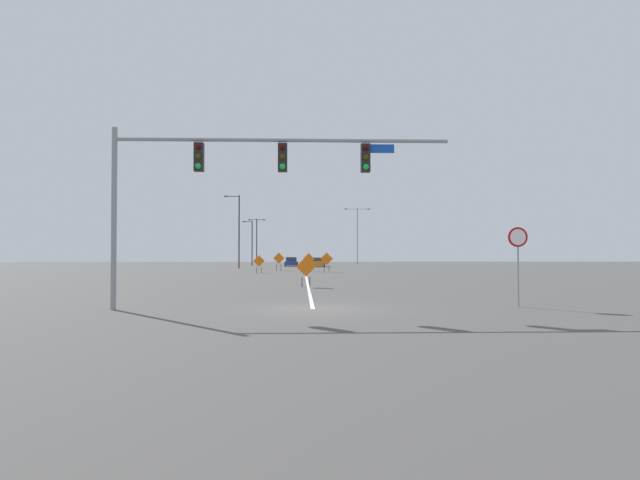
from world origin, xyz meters
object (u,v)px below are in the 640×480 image
street_lamp_mid_right (257,238)px  construction_sign_median_far (306,268)px  street_lamp_far_left (357,231)px  construction_sign_left_lane (309,260)px  construction_sign_right_lane (279,259)px  construction_sign_median_near (327,260)px  traffic_signal_assembly (237,170)px  car_blue_far (291,262)px  street_lamp_near_right (238,228)px  street_lamp_mid_left (251,241)px  construction_sign_left_shoulder (259,262)px  stop_sign (518,251)px  car_orange_mid (318,262)px

street_lamp_mid_right → construction_sign_median_far: 64.42m
street_lamp_far_left → construction_sign_left_lane: 38.77m
construction_sign_right_lane → construction_sign_median_near: bearing=-40.7°
traffic_signal_assembly → car_blue_far: 63.87m
street_lamp_near_right → construction_sign_median_near: (10.89, -13.61, -3.89)m
street_lamp_mid_left → street_lamp_mid_right: (0.19, 8.29, 0.71)m
street_lamp_mid_left → street_lamp_mid_right: street_lamp_mid_right is taller
street_lamp_near_right → construction_sign_right_lane: 11.39m
street_lamp_near_right → construction_sign_median_far: bearing=-77.7°
street_lamp_mid_left → street_lamp_near_right: size_ratio=0.75×
construction_sign_left_shoulder → construction_sign_median_near: (6.92, 3.00, 0.19)m
stop_sign → construction_sign_median_near: 38.20m
construction_sign_median_near → street_lamp_mid_right: bearing=105.2°
construction_sign_median_near → street_lamp_mid_left: bearing=109.4°
construction_sign_left_shoulder → car_orange_mid: construction_sign_left_shoulder is taller
car_blue_far → street_lamp_near_right: bearing=-119.5°
car_blue_far → car_orange_mid: 5.27m
car_orange_mid → stop_sign: bearing=-84.5°
stop_sign → traffic_signal_assembly: bearing=-177.3°
street_lamp_mid_right → construction_sign_left_lane: street_lamp_mid_right is taller
construction_sign_median_far → car_blue_far: (-1.78, 50.79, -0.49)m
stop_sign → construction_sign_left_lane: size_ratio=1.50×
street_lamp_mid_left → construction_sign_left_shoulder: street_lamp_mid_left is taller
construction_sign_median_far → construction_sign_right_lane: bearing=95.4°
construction_sign_median_far → car_blue_far: size_ratio=0.47×
street_lamp_mid_right → construction_sign_median_far: street_lamp_mid_right is taller
construction_sign_left_shoulder → construction_sign_left_lane: 6.61m
construction_sign_left_shoulder → construction_sign_median_far: construction_sign_median_far is taller
traffic_signal_assembly → construction_sign_median_far: bearing=78.4°
street_lamp_near_right → street_lamp_mid_right: 24.85m
street_lamp_near_right → construction_sign_left_lane: (8.99, -12.32, -3.92)m
street_lamp_mid_left → street_lamp_near_right: 16.60m
traffic_signal_assembly → construction_sign_median_near: size_ratio=5.92×
street_lamp_mid_left → car_orange_mid: (10.41, -8.21, -3.34)m
street_lamp_far_left → construction_sign_median_near: bearing=-100.5°
construction_sign_left_lane → car_blue_far: (-2.30, 24.13, -0.63)m
stop_sign → street_lamp_near_right: size_ratio=0.32×
street_lamp_far_left → street_lamp_near_right: street_lamp_far_left is taller
construction_sign_median_far → car_blue_far: bearing=92.0°
street_lamp_near_right → construction_sign_median_far: (8.47, -38.98, -4.06)m
street_lamp_mid_right → construction_sign_right_lane: (5.21, -33.95, -3.35)m
traffic_signal_assembly → construction_sign_right_lane: 42.96m
construction_sign_median_far → car_orange_mid: construction_sign_median_far is taller
traffic_signal_assembly → street_lamp_mid_right: (-5.39, 76.74, -0.44)m
construction_sign_median_near → construction_sign_median_far: construction_sign_median_near is taller
street_lamp_mid_right → car_orange_mid: 19.83m
street_lamp_mid_right → construction_sign_left_lane: (8.56, -37.16, -3.39)m
stop_sign → street_lamp_far_left: 76.60m
street_lamp_far_left → construction_sign_median_far: 64.97m
stop_sign → car_blue_far: (-9.76, 63.21, -1.49)m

